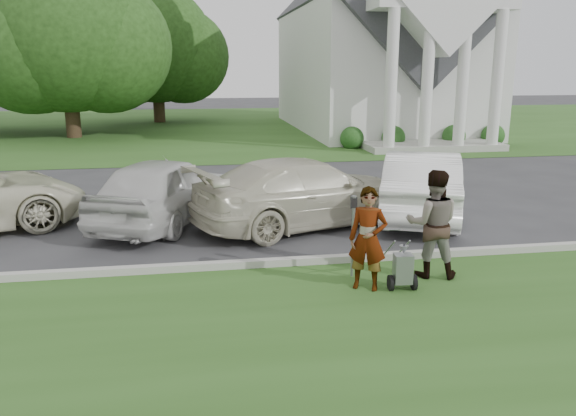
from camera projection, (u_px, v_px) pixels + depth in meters
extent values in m
plane|color=#333335|center=(291.00, 276.00, 10.08)|extent=(120.00, 120.00, 0.00)
cube|color=#2C511C|center=(330.00, 359.00, 7.21)|extent=(80.00, 7.00, 0.01)
cube|color=#2C511C|center=(221.00, 126.00, 35.92)|extent=(80.00, 30.00, 0.01)
cube|color=#9E9E93|center=(287.00, 262.00, 10.59)|extent=(80.00, 0.18, 0.15)
cube|color=white|center=(372.00, 69.00, 33.60)|extent=(9.00, 16.00, 7.00)
cube|color=#38383D|center=(375.00, 8.00, 32.75)|extent=(9.19, 17.00, 9.19)
cube|color=#9E9E93|center=(431.00, 146.00, 25.62)|extent=(6.20, 2.60, 0.30)
cylinder|color=white|center=(391.00, 83.00, 23.59)|extent=(0.50, 0.50, 6.00)
cylinder|color=white|center=(427.00, 83.00, 23.84)|extent=(0.50, 0.50, 6.00)
cylinder|color=white|center=(462.00, 83.00, 24.09)|extent=(0.50, 0.50, 6.00)
cylinder|color=white|center=(497.00, 82.00, 24.34)|extent=(0.50, 0.50, 6.00)
cube|color=white|center=(442.00, 3.00, 23.92)|extent=(6.20, 2.00, 0.60)
sphere|color=#1E4C19|center=(352.00, 138.00, 25.86)|extent=(1.10, 1.10, 1.10)
sphere|color=#1E4C19|center=(393.00, 138.00, 26.17)|extent=(1.10, 1.10, 1.10)
sphere|color=#1E4C19|center=(454.00, 136.00, 26.64)|extent=(1.10, 1.10, 1.10)
sphere|color=#1E4C19|center=(493.00, 135.00, 26.95)|extent=(1.10, 1.10, 1.10)
cylinder|color=#332316|center=(72.00, 107.00, 29.49)|extent=(0.76, 0.76, 3.20)
sphere|color=#1E3D12|center=(65.00, 29.00, 28.54)|extent=(8.40, 8.40, 8.40)
sphere|color=#1E3D12|center=(105.00, 47.00, 29.33)|extent=(6.89, 6.89, 6.89)
sphere|color=#1E3D12|center=(29.00, 42.00, 28.14)|extent=(7.22, 7.22, 7.22)
sphere|color=#1E3D12|center=(4.00, 38.00, 31.15)|extent=(7.54, 7.54, 7.54)
cylinder|color=#332316|center=(159.00, 100.00, 37.80)|extent=(0.76, 0.76, 3.00)
sphere|color=#1E3D12|center=(156.00, 44.00, 36.92)|extent=(7.60, 7.60, 7.60)
sphere|color=#1E3D12|center=(183.00, 56.00, 37.66)|extent=(6.23, 6.23, 6.23)
sphere|color=#1E3D12|center=(132.00, 53.00, 36.54)|extent=(6.54, 6.54, 6.54)
cylinder|color=black|center=(391.00, 283.00, 9.40)|extent=(0.09, 0.28, 0.27)
cylinder|color=black|center=(414.00, 282.00, 9.44)|extent=(0.09, 0.28, 0.27)
cylinder|color=#2D2D33|center=(402.00, 283.00, 9.42)|extent=(0.45, 0.07, 0.03)
cube|color=gray|center=(403.00, 269.00, 9.36)|extent=(0.32, 0.27, 0.50)
cone|color=gray|center=(404.00, 250.00, 9.28)|extent=(0.17, 0.17, 0.15)
cylinder|color=#2D2D33|center=(404.00, 246.00, 9.26)|extent=(0.04, 0.04, 0.05)
cylinder|color=gray|center=(389.00, 248.00, 9.71)|extent=(0.08, 0.67, 0.48)
cylinder|color=gray|center=(404.00, 247.00, 9.73)|extent=(0.08, 0.67, 0.48)
cylinder|color=gray|center=(392.00, 230.00, 9.98)|extent=(0.29, 0.05, 0.03)
imported|color=#999999|center=(368.00, 240.00, 9.29)|extent=(0.75, 0.65, 1.74)
imported|color=#999999|center=(432.00, 225.00, 9.86)|extent=(1.10, 0.96, 1.93)
cylinder|color=gray|center=(353.00, 242.00, 9.90)|extent=(0.05, 0.05, 1.29)
cube|color=#2D2D33|center=(354.00, 202.00, 9.72)|extent=(0.11, 0.08, 0.19)
cylinder|color=gray|center=(354.00, 197.00, 9.70)|extent=(0.10, 0.10, 0.03)
imported|color=silver|center=(164.00, 189.00, 13.39)|extent=(3.65, 5.15, 1.63)
imported|color=beige|center=(306.00, 192.00, 13.18)|extent=(5.91, 4.03, 1.59)
imported|color=white|center=(421.00, 184.00, 13.98)|extent=(3.52, 5.27, 1.64)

